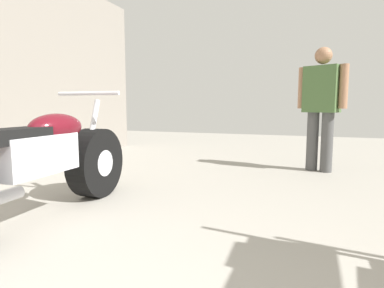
# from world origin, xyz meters

# --- Properties ---
(ground_plane) EXTENTS (14.72, 14.72, 0.00)m
(ground_plane) POSITION_xyz_m (0.00, 3.02, 0.00)
(ground_plane) COLOR #9E998E
(motorcycle_maroon_cruiser) EXTENTS (0.66, 2.22, 1.04)m
(motorcycle_maroon_cruiser) POSITION_xyz_m (-0.99, 1.80, 0.43)
(motorcycle_maroon_cruiser) COLOR black
(motorcycle_maroon_cruiser) RESTS_ON ground_plane
(mechanic_in_blue) EXTENTS (0.66, 0.40, 1.69)m
(mechanic_in_blue) POSITION_xyz_m (1.06, 4.76, 0.95)
(mechanic_in_blue) COLOR #4C4C4C
(mechanic_in_blue) RESTS_ON ground_plane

